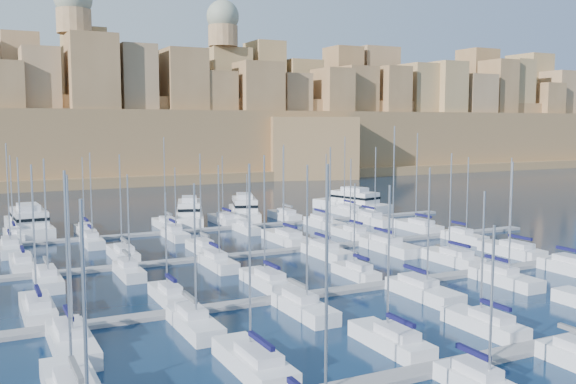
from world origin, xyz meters
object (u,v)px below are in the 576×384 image
motor_yacht_b (189,214)px  motor_yacht_c (244,210)px  motor_yacht_a (29,223)px  sailboat_2 (391,340)px  motor_yacht_d (353,203)px

motor_yacht_b → motor_yacht_c: same height
motor_yacht_a → motor_yacht_c: bearing=-2.0°
motor_yacht_a → motor_yacht_b: same height
sailboat_2 → motor_yacht_a: 74.41m
sailboat_2 → motor_yacht_c: 71.88m
motor_yacht_d → sailboat_2: bearing=-120.1°
motor_yacht_c → motor_yacht_d: same height
motor_yacht_a → motor_yacht_b: 27.02m
motor_yacht_c → motor_yacht_d: bearing=1.8°
sailboat_2 → motor_yacht_d: sailboat_2 is taller
motor_yacht_a → motor_yacht_b: (26.98, -1.47, -0.00)m
motor_yacht_a → motor_yacht_d: 62.29m
motor_yacht_a → motor_yacht_d: same height
sailboat_2 → motor_yacht_d: 81.73m
motor_yacht_c → motor_yacht_d: (24.50, 0.75, -0.00)m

